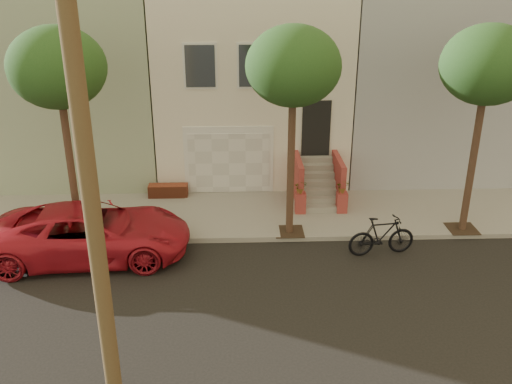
{
  "coord_description": "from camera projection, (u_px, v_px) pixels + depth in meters",
  "views": [
    {
      "loc": [
        -0.6,
        -11.56,
        7.95
      ],
      "look_at": [
        -0.08,
        3.0,
        1.89
      ],
      "focal_mm": 38.74,
      "sensor_mm": 36.0,
      "label": 1
    }
  ],
  "objects": [
    {
      "name": "motorcycle",
      "position": [
        382.0,
        236.0,
        16.06
      ],
      "size": [
        2.07,
        0.85,
        1.2
      ],
      "primitive_type": "imported",
      "rotation": [
        0.0,
        0.0,
        1.72
      ],
      "color": "black",
      "rests_on": "ground"
    },
    {
      "name": "tree_mid",
      "position": [
        293.0,
        68.0,
        15.35
      ],
      "size": [
        2.7,
        2.57,
        6.3
      ],
      "color": "#2D2116",
      "rests_on": "sidewalk"
    },
    {
      "name": "pickup_truck",
      "position": [
        91.0,
        232.0,
        15.86
      ],
      "size": [
        5.81,
        2.94,
        1.57
      ],
      "primitive_type": "imported",
      "rotation": [
        0.0,
        0.0,
        1.63
      ],
      "color": "#B11827",
      "rests_on": "ground"
    },
    {
      "name": "house_row",
      "position": [
        251.0,
        76.0,
        22.66
      ],
      "size": [
        33.1,
        11.7,
        7.0
      ],
      "color": "beige",
      "rests_on": "sidewalk"
    },
    {
      "name": "tree_left",
      "position": [
        58.0,
        69.0,
        15.14
      ],
      "size": [
        2.7,
        2.57,
        6.3
      ],
      "color": "#2D2116",
      "rests_on": "sidewalk"
    },
    {
      "name": "ground",
      "position": [
        263.0,
        308.0,
        13.74
      ],
      "size": [
        90.0,
        90.0,
        0.0
      ],
      "primitive_type": "plane",
      "color": "black",
      "rests_on": "ground"
    },
    {
      "name": "sidewalk",
      "position": [
        256.0,
        215.0,
        18.65
      ],
      "size": [
        40.0,
        3.7,
        0.15
      ],
      "primitive_type": "cube",
      "color": "gray",
      "rests_on": "ground"
    },
    {
      "name": "tree_right",
      "position": [
        488.0,
        66.0,
        15.53
      ],
      "size": [
        2.7,
        2.57,
        6.3
      ],
      "color": "#2D2116",
      "rests_on": "sidewalk"
    }
  ]
}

